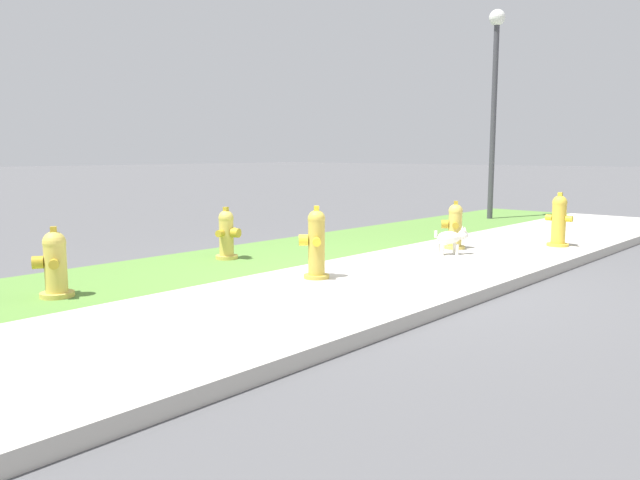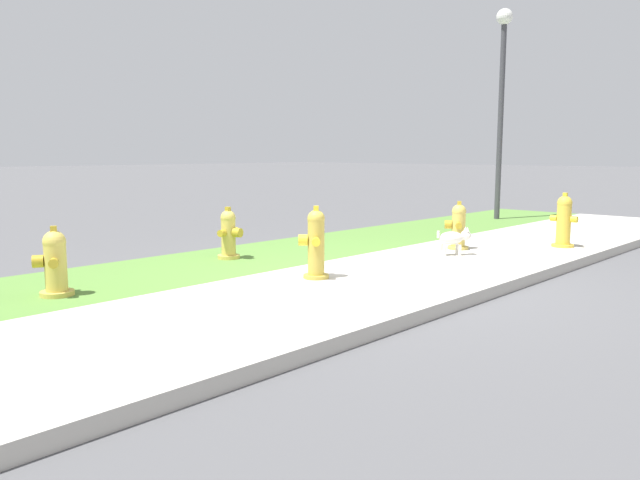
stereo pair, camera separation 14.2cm
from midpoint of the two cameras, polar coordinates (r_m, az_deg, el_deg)
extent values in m
plane|color=#515154|center=(6.67, 3.97, -3.83)|extent=(120.00, 120.00, 0.00)
cube|color=#BCB7AD|center=(6.67, 3.97, -3.79)|extent=(18.00, 2.35, 0.01)
cube|color=#568438|center=(8.13, -7.97, -1.71)|extent=(18.00, 1.92, 0.01)
cube|color=#BCB7AD|center=(5.98, 13.53, -4.82)|extent=(18.00, 0.16, 0.12)
cylinder|color=gold|center=(9.72, 20.51, -0.43)|extent=(0.31, 0.31, 0.05)
cylinder|color=gold|center=(9.68, 20.60, 1.46)|extent=(0.20, 0.20, 0.60)
sphere|color=gold|center=(9.66, 20.69, 3.21)|extent=(0.21, 0.21, 0.21)
cube|color=yellow|center=(9.65, 20.72, 3.93)|extent=(0.06, 0.06, 0.06)
cylinder|color=yellow|center=(9.72, 19.81, 1.94)|extent=(0.10, 0.10, 0.09)
cylinder|color=yellow|center=(9.63, 21.44, 1.81)|extent=(0.10, 0.10, 0.09)
cylinder|color=yellow|center=(9.82, 20.89, 1.94)|extent=(0.11, 0.13, 0.12)
cylinder|color=gold|center=(9.06, 11.77, -0.68)|extent=(0.29, 0.29, 0.05)
cylinder|color=gold|center=(9.02, 11.82, 1.04)|extent=(0.19, 0.19, 0.50)
sphere|color=gold|center=(9.00, 11.86, 2.60)|extent=(0.20, 0.20, 0.20)
cube|color=#B29323|center=(8.99, 11.88, 3.33)|extent=(0.08, 0.08, 0.06)
cylinder|color=#B29323|center=(8.88, 11.84, 1.31)|extent=(0.12, 0.12, 0.09)
cylinder|color=#B29323|center=(9.15, 11.81, 1.51)|extent=(0.12, 0.12, 0.09)
cylinder|color=#B29323|center=(9.01, 10.91, 1.43)|extent=(0.15, 0.15, 0.12)
cylinder|color=gold|center=(6.48, -23.47, -4.60)|extent=(0.32, 0.32, 0.05)
cylinder|color=gold|center=(6.43, -23.60, -2.32)|extent=(0.20, 0.20, 0.48)
sphere|color=gold|center=(6.40, -23.72, -0.22)|extent=(0.21, 0.21, 0.21)
cube|color=#B29323|center=(6.38, -23.78, 0.88)|extent=(0.08, 0.08, 0.06)
cylinder|color=#B29323|center=(6.28, -23.74, -2.03)|extent=(0.12, 0.12, 0.09)
cylinder|color=#B29323|center=(6.57, -23.52, -1.61)|extent=(0.12, 0.12, 0.09)
cylinder|color=#B29323|center=(6.44, -24.97, -1.87)|extent=(0.15, 0.15, 0.12)
cylinder|color=gold|center=(8.15, -9.01, -1.56)|extent=(0.29, 0.29, 0.05)
cylinder|color=gold|center=(8.12, -9.05, 0.30)|extent=(0.19, 0.19, 0.48)
sphere|color=gold|center=(8.09, -9.09, 2.00)|extent=(0.19, 0.19, 0.19)
cube|color=#B29323|center=(8.08, -9.11, 2.80)|extent=(0.07, 0.07, 0.06)
cylinder|color=#B29323|center=(8.22, -8.51, 0.82)|extent=(0.11, 0.11, 0.09)
cylinder|color=#B29323|center=(8.00, -9.63, 0.59)|extent=(0.11, 0.11, 0.09)
cylinder|color=#B29323|center=(8.03, -8.23, 0.65)|extent=(0.14, 0.13, 0.12)
cylinder|color=gold|center=(6.79, -0.92, -3.38)|extent=(0.28, 0.28, 0.05)
cylinder|color=gold|center=(6.73, -0.92, -0.63)|extent=(0.18, 0.18, 0.61)
sphere|color=gold|center=(6.69, -0.93, 1.95)|extent=(0.19, 0.19, 0.19)
cube|color=yellow|center=(6.68, -0.93, 2.90)|extent=(0.08, 0.08, 0.06)
cylinder|color=yellow|center=(6.59, -0.92, -0.18)|extent=(0.13, 0.13, 0.09)
cylinder|color=yellow|center=(6.86, -0.93, 0.15)|extent=(0.13, 0.13, 0.09)
cylinder|color=yellow|center=(6.72, -2.12, -0.02)|extent=(0.16, 0.16, 0.12)
ellipsoid|color=silver|center=(8.46, 11.21, 0.21)|extent=(0.36, 0.34, 0.17)
sphere|color=silver|center=(8.53, 12.48, 0.44)|extent=(0.14, 0.14, 0.14)
sphere|color=black|center=(8.55, 12.88, 0.40)|extent=(0.02, 0.02, 0.02)
cone|color=silver|center=(8.55, 12.45, 1.06)|extent=(0.07, 0.07, 0.06)
cone|color=silver|center=(8.49, 12.63, 1.00)|extent=(0.07, 0.07, 0.06)
cylinder|color=silver|center=(8.56, 11.73, -0.81)|extent=(0.05, 0.05, 0.16)
cylinder|color=silver|center=(8.48, 11.95, -0.91)|extent=(0.05, 0.05, 0.16)
cylinder|color=silver|center=(8.49, 10.41, -0.85)|extent=(0.05, 0.05, 0.16)
cylinder|color=silver|center=(8.40, 10.63, -0.95)|extent=(0.05, 0.05, 0.16)
cylinder|color=silver|center=(8.39, 10.07, 0.54)|extent=(0.04, 0.04, 0.09)
cylinder|color=#3D3D42|center=(13.39, 15.26, 10.31)|extent=(0.11, 0.11, 3.94)
sphere|color=silver|center=(13.64, 15.60, 19.00)|extent=(0.32, 0.32, 0.32)
camera|label=1|loc=(0.07, -90.59, -0.08)|focal=35.00mm
camera|label=2|loc=(0.07, 89.41, 0.08)|focal=35.00mm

